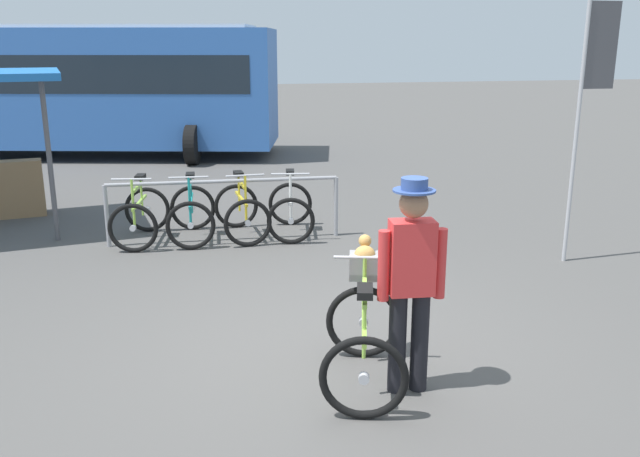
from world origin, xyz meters
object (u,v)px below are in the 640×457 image
at_px(bus_distant, 66,83).
at_px(banner_flag, 591,82).
at_px(racked_bike_white, 291,209).
at_px(person_with_featured_bike, 411,278).
at_px(racked_bike_yellow, 242,212).
at_px(racked_bike_lime, 140,216).
at_px(racked_bike_teal, 192,214).
at_px(featured_bicycle, 364,323).

height_order(bus_distant, banner_flag, banner_flag).
height_order(racked_bike_white, person_with_featured_bike, person_with_featured_bike).
distance_m(racked_bike_yellow, banner_flag, 4.85).
height_order(racked_bike_yellow, racked_bike_white, same).
bearing_deg(racked_bike_lime, person_with_featured_bike, -65.46).
height_order(racked_bike_lime, racked_bike_teal, same).
bearing_deg(racked_bike_yellow, featured_bicycle, -83.64).
bearing_deg(racked_bike_white, racked_bike_yellow, 177.07).
height_order(racked_bike_lime, bus_distant, bus_distant).
bearing_deg(featured_bicycle, racked_bike_lime, 112.79).
bearing_deg(racked_bike_yellow, racked_bike_teal, 177.07).
relative_size(racked_bike_lime, racked_bike_teal, 1.03).
distance_m(racked_bike_white, bus_distant, 9.20).
bearing_deg(person_with_featured_bike, racked_bike_lime, 114.54).
bearing_deg(featured_bicycle, racked_bike_yellow, 96.36).
bearing_deg(bus_distant, person_with_featured_bike, -72.52).
relative_size(featured_bicycle, person_with_featured_bike, 0.73).
distance_m(racked_bike_white, person_with_featured_bike, 4.70).
bearing_deg(person_with_featured_bike, racked_bike_yellow, 99.43).
relative_size(person_with_featured_bike, bus_distant, 0.17).
distance_m(racked_bike_lime, racked_bike_teal, 0.70).
relative_size(racked_bike_white, person_with_featured_bike, 0.70).
height_order(racked_bike_teal, bus_distant, bus_distant).
bearing_deg(bus_distant, racked_bike_teal, -72.43).
distance_m(racked_bike_yellow, racked_bike_white, 0.70).
bearing_deg(person_with_featured_bike, featured_bicycle, 136.95).
xyz_separation_m(racked_bike_teal, racked_bike_white, (1.40, -0.07, -0.00)).
distance_m(person_with_featured_bike, banner_flag, 4.38).
bearing_deg(racked_bike_teal, racked_bike_yellow, -2.93).
height_order(racked_bike_white, featured_bicycle, featured_bicycle).
bearing_deg(banner_flag, racked_bike_yellow, 153.14).
xyz_separation_m(racked_bike_yellow, featured_bicycle, (0.49, -4.43, 0.12)).
bearing_deg(racked_bike_yellow, bus_distant, 111.85).
bearing_deg(racked_bike_teal, banner_flag, -23.68).
height_order(racked_bike_lime, racked_bike_yellow, same).
xyz_separation_m(racked_bike_white, person_with_featured_bike, (0.08, -4.67, 0.58)).
bearing_deg(banner_flag, racked_bike_white, 148.92).
relative_size(racked_bike_yellow, person_with_featured_bike, 0.65).
height_order(featured_bicycle, banner_flag, banner_flag).
height_order(racked_bike_white, banner_flag, banner_flag).
relative_size(featured_bicycle, bus_distant, 0.12).
distance_m(bus_distant, banner_flag, 12.51).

